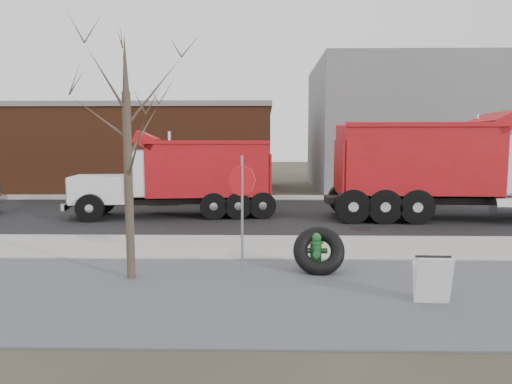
{
  "coord_description": "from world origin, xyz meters",
  "views": [
    {
      "loc": [
        -0.31,
        -12.18,
        2.94
      ],
      "look_at": [
        -0.58,
        2.11,
        1.4
      ],
      "focal_mm": 32.0,
      "sensor_mm": 36.0,
      "label": 1
    }
  ],
  "objects_px": {
    "truck_tire": "(319,251)",
    "stop_sign": "(242,193)",
    "fire_hydrant": "(316,253)",
    "dump_truck_red_b": "(183,174)",
    "sandwich_board": "(432,279)",
    "dump_truck_red_a": "(451,166)"
  },
  "relations": [
    {
      "from": "truck_tire",
      "to": "sandwich_board",
      "type": "xyz_separation_m",
      "value": [
        1.83,
        -1.99,
        -0.04
      ]
    },
    {
      "from": "truck_tire",
      "to": "dump_truck_red_b",
      "type": "xyz_separation_m",
      "value": [
        -4.47,
        7.94,
        1.19
      ]
    },
    {
      "from": "fire_hydrant",
      "to": "stop_sign",
      "type": "height_order",
      "value": "stop_sign"
    },
    {
      "from": "dump_truck_red_a",
      "to": "sandwich_board",
      "type": "bearing_deg",
      "value": -111.52
    },
    {
      "from": "stop_sign",
      "to": "sandwich_board",
      "type": "height_order",
      "value": "stop_sign"
    },
    {
      "from": "fire_hydrant",
      "to": "sandwich_board",
      "type": "bearing_deg",
      "value": -46.62
    },
    {
      "from": "fire_hydrant",
      "to": "dump_truck_red_b",
      "type": "height_order",
      "value": "dump_truck_red_b"
    },
    {
      "from": "fire_hydrant",
      "to": "dump_truck_red_b",
      "type": "relative_size",
      "value": 0.12
    },
    {
      "from": "stop_sign",
      "to": "dump_truck_red_b",
      "type": "bearing_deg",
      "value": 96.27
    },
    {
      "from": "fire_hydrant",
      "to": "stop_sign",
      "type": "distance_m",
      "value": 2.18
    },
    {
      "from": "sandwich_board",
      "to": "dump_truck_red_a",
      "type": "xyz_separation_m",
      "value": [
        4.08,
        9.44,
        1.58
      ]
    },
    {
      "from": "sandwich_board",
      "to": "dump_truck_red_a",
      "type": "relative_size",
      "value": 0.09
    },
    {
      "from": "sandwich_board",
      "to": "stop_sign",
      "type": "bearing_deg",
      "value": 151.67
    },
    {
      "from": "fire_hydrant",
      "to": "dump_truck_red_a",
      "type": "bearing_deg",
      "value": 52.81
    },
    {
      "from": "fire_hydrant",
      "to": "truck_tire",
      "type": "xyz_separation_m",
      "value": [
        0.05,
        -0.14,
        0.08
      ]
    },
    {
      "from": "truck_tire",
      "to": "dump_truck_red_a",
      "type": "height_order",
      "value": "dump_truck_red_a"
    },
    {
      "from": "stop_sign",
      "to": "sandwich_board",
      "type": "relative_size",
      "value": 3.01
    },
    {
      "from": "sandwich_board",
      "to": "fire_hydrant",
      "type": "bearing_deg",
      "value": 133.47
    },
    {
      "from": "truck_tire",
      "to": "dump_truck_red_b",
      "type": "relative_size",
      "value": 0.15
    },
    {
      "from": "fire_hydrant",
      "to": "sandwich_board",
      "type": "distance_m",
      "value": 2.84
    },
    {
      "from": "truck_tire",
      "to": "stop_sign",
      "type": "xyz_separation_m",
      "value": [
        -1.74,
        0.1,
        1.3
      ]
    },
    {
      "from": "fire_hydrant",
      "to": "truck_tire",
      "type": "bearing_deg",
      "value": -67.73
    }
  ]
}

